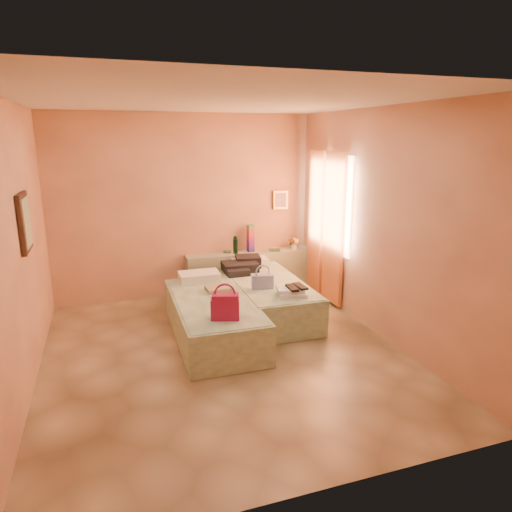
{
  "coord_description": "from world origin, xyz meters",
  "views": [
    {
      "loc": [
        -1.19,
        -4.68,
        2.44
      ],
      "look_at": [
        0.67,
        0.85,
        0.92
      ],
      "focal_mm": 32.0,
      "sensor_mm": 36.0,
      "label": 1
    }
  ],
  "objects_px": {
    "flower_vase": "(294,242)",
    "magenta_handbag": "(225,306)",
    "water_bottle": "(235,245)",
    "green_book": "(275,250)",
    "towel_stack": "(292,291)",
    "bed_left": "(213,318)",
    "headboard_ledge": "(249,271)",
    "bed_right": "(267,297)",
    "blue_handbag": "(263,281)"
  },
  "relations": [
    {
      "from": "bed_left",
      "to": "bed_right",
      "type": "xyz_separation_m",
      "value": [
        0.9,
        0.53,
        0.0
      ]
    },
    {
      "from": "magenta_handbag",
      "to": "water_bottle",
      "type": "bearing_deg",
      "value": 88.37
    },
    {
      "from": "magenta_handbag",
      "to": "blue_handbag",
      "type": "bearing_deg",
      "value": 66.56
    },
    {
      "from": "bed_left",
      "to": "blue_handbag",
      "type": "relative_size",
      "value": 7.03
    },
    {
      "from": "bed_left",
      "to": "magenta_handbag",
      "type": "distance_m",
      "value": 0.75
    },
    {
      "from": "water_bottle",
      "to": "bed_right",
      "type": "bearing_deg",
      "value": -81.25
    },
    {
      "from": "headboard_ledge",
      "to": "bed_right",
      "type": "height_order",
      "value": "headboard_ledge"
    },
    {
      "from": "bed_left",
      "to": "towel_stack",
      "type": "distance_m",
      "value": 1.05
    },
    {
      "from": "green_book",
      "to": "towel_stack",
      "type": "height_order",
      "value": "green_book"
    },
    {
      "from": "flower_vase",
      "to": "magenta_handbag",
      "type": "xyz_separation_m",
      "value": [
        -1.74,
        -2.16,
        -0.12
      ]
    },
    {
      "from": "water_bottle",
      "to": "magenta_handbag",
      "type": "xyz_separation_m",
      "value": [
        -0.75,
        -2.19,
        -0.14
      ]
    },
    {
      "from": "flower_vase",
      "to": "blue_handbag",
      "type": "relative_size",
      "value": 0.83
    },
    {
      "from": "blue_handbag",
      "to": "bed_right",
      "type": "bearing_deg",
      "value": 72.54
    },
    {
      "from": "headboard_ledge",
      "to": "blue_handbag",
      "type": "bearing_deg",
      "value": -100.54
    },
    {
      "from": "flower_vase",
      "to": "magenta_handbag",
      "type": "relative_size",
      "value": 0.77
    },
    {
      "from": "blue_handbag",
      "to": "magenta_handbag",
      "type": "bearing_deg",
      "value": -119.54
    },
    {
      "from": "bed_right",
      "to": "magenta_handbag",
      "type": "height_order",
      "value": "magenta_handbag"
    },
    {
      "from": "bed_left",
      "to": "water_bottle",
      "type": "distance_m",
      "value": 1.8
    },
    {
      "from": "green_book",
      "to": "towel_stack",
      "type": "distance_m",
      "value": 1.73
    },
    {
      "from": "headboard_ledge",
      "to": "water_bottle",
      "type": "bearing_deg",
      "value": -173.49
    },
    {
      "from": "bed_right",
      "to": "blue_handbag",
      "type": "relative_size",
      "value": 7.03
    },
    {
      "from": "water_bottle",
      "to": "towel_stack",
      "type": "relative_size",
      "value": 0.76
    },
    {
      "from": "magenta_handbag",
      "to": "flower_vase",
      "type": "bearing_deg",
      "value": 68.31
    },
    {
      "from": "flower_vase",
      "to": "magenta_handbag",
      "type": "height_order",
      "value": "flower_vase"
    },
    {
      "from": "headboard_ledge",
      "to": "bed_right",
      "type": "distance_m",
      "value": 1.06
    },
    {
      "from": "headboard_ledge",
      "to": "flower_vase",
      "type": "bearing_deg",
      "value": -4.83
    },
    {
      "from": "headboard_ledge",
      "to": "bed_right",
      "type": "relative_size",
      "value": 1.02
    },
    {
      "from": "bed_left",
      "to": "flower_vase",
      "type": "distance_m",
      "value": 2.36
    },
    {
      "from": "bed_right",
      "to": "water_bottle",
      "type": "distance_m",
      "value": 1.16
    },
    {
      "from": "water_bottle",
      "to": "flower_vase",
      "type": "distance_m",
      "value": 0.99
    },
    {
      "from": "water_bottle",
      "to": "towel_stack",
      "type": "bearing_deg",
      "value": -81.73
    },
    {
      "from": "bed_left",
      "to": "green_book",
      "type": "xyz_separation_m",
      "value": [
        1.4,
        1.51,
        0.41
      ]
    },
    {
      "from": "towel_stack",
      "to": "headboard_ledge",
      "type": "bearing_deg",
      "value": 90.36
    },
    {
      "from": "bed_right",
      "to": "water_bottle",
      "type": "bearing_deg",
      "value": 99.76
    },
    {
      "from": "headboard_ledge",
      "to": "magenta_handbag",
      "type": "xyz_separation_m",
      "value": [
        -0.99,
        -2.22,
        0.32
      ]
    },
    {
      "from": "bed_right",
      "to": "headboard_ledge",
      "type": "bearing_deg",
      "value": 86.54
    },
    {
      "from": "bed_right",
      "to": "green_book",
      "type": "bearing_deg",
      "value": 64.27
    },
    {
      "from": "water_bottle",
      "to": "flower_vase",
      "type": "xyz_separation_m",
      "value": [
        0.99,
        -0.04,
        -0.02
      ]
    },
    {
      "from": "green_book",
      "to": "flower_vase",
      "type": "distance_m",
      "value": 0.36
    },
    {
      "from": "headboard_ledge",
      "to": "magenta_handbag",
      "type": "relative_size",
      "value": 6.66
    },
    {
      "from": "bed_left",
      "to": "water_bottle",
      "type": "bearing_deg",
      "value": 65.4
    },
    {
      "from": "bed_left",
      "to": "flower_vase",
      "type": "xyz_separation_m",
      "value": [
        1.74,
        1.51,
        0.52
      ]
    },
    {
      "from": "water_bottle",
      "to": "magenta_handbag",
      "type": "relative_size",
      "value": 0.87
    },
    {
      "from": "towel_stack",
      "to": "water_bottle",
      "type": "bearing_deg",
      "value": 98.27
    },
    {
      "from": "bed_left",
      "to": "flower_vase",
      "type": "relative_size",
      "value": 8.46
    },
    {
      "from": "water_bottle",
      "to": "magenta_handbag",
      "type": "height_order",
      "value": "water_bottle"
    },
    {
      "from": "bed_right",
      "to": "water_bottle",
      "type": "height_order",
      "value": "water_bottle"
    },
    {
      "from": "green_book",
      "to": "magenta_handbag",
      "type": "relative_size",
      "value": 0.54
    },
    {
      "from": "water_bottle",
      "to": "green_book",
      "type": "distance_m",
      "value": 0.66
    },
    {
      "from": "green_book",
      "to": "flower_vase",
      "type": "bearing_deg",
      "value": 13.17
    }
  ]
}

